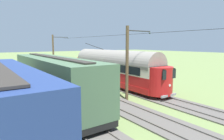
{
  "coord_description": "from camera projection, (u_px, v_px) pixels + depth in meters",
  "views": [
    {
      "loc": [
        7.15,
        20.24,
        5.03
      ],
      "look_at": [
        -5.78,
        1.82,
        1.99
      ],
      "focal_mm": 31.05,
      "sensor_mm": 36.0,
      "label": 1
    }
  ],
  "objects": [
    {
      "name": "ground_plane",
      "position": [
        59.0,
        90.0,
        21.16
      ],
      "size": [
        220.0,
        220.0,
        0.0
      ],
      "primitive_type": "plane",
      "color": "olive"
    },
    {
      "name": "track_streetcar_siding",
      "position": [
        107.0,
        83.0,
        25.07
      ],
      "size": [
        2.8,
        80.0,
        0.18
      ],
      "color": "#56514C",
      "rests_on": "ground"
    },
    {
      "name": "track_adjacent_siding",
      "position": [
        76.0,
        87.0,
        22.63
      ],
      "size": [
        2.8,
        80.0,
        0.18
      ],
      "color": "#56514C",
      "rests_on": "ground"
    },
    {
      "name": "track_third_siding",
      "position": [
        38.0,
        92.0,
        20.18
      ],
      "size": [
        2.8,
        80.0,
        0.18
      ],
      "color": "#56514C",
      "rests_on": "ground"
    },
    {
      "name": "vintage_streetcar",
      "position": [
        113.0,
        67.0,
        23.6
      ],
      "size": [
        2.65,
        17.01,
        4.99
      ],
      "color": "red",
      "rests_on": "ground"
    },
    {
      "name": "boxcar_far_siding",
      "position": [
        53.0,
        79.0,
        15.82
      ],
      "size": [
        2.96,
        14.23,
        3.85
      ],
      "color": "#4C6B4C",
      "rests_on": "ground"
    },
    {
      "name": "catenary_pole_foreground",
      "position": [
        54.0,
        53.0,
        33.19
      ],
      "size": [
        2.95,
        0.28,
        6.59
      ],
      "color": "brown",
      "rests_on": "ground"
    },
    {
      "name": "catenary_pole_mid_near",
      "position": [
        128.0,
        62.0,
        17.11
      ],
      "size": [
        2.95,
        0.28,
        6.59
      ],
      "color": "brown",
      "rests_on": "ground"
    },
    {
      "name": "switch_stand",
      "position": [
        77.0,
        68.0,
        35.37
      ],
      "size": [
        0.5,
        0.3,
        1.24
      ],
      "color": "black",
      "rests_on": "ground"
    }
  ]
}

